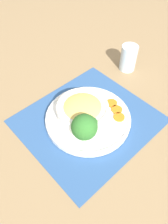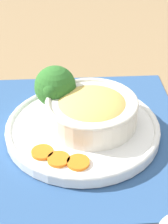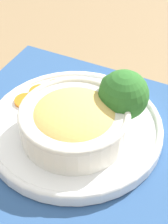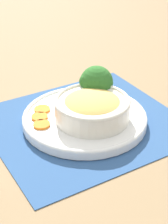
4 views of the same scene
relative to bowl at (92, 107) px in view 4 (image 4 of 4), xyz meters
The scene contains 8 objects.
ground_plane 0.05m from the bowl, 110.06° to the left, with size 4.00×4.00×0.00m, color #8C704C.
placemat 0.05m from the bowl, 110.06° to the left, with size 0.46×0.43×0.00m.
plate 0.04m from the bowl, 110.06° to the left, with size 0.28×0.28×0.02m.
bowl is the anchor object (origin of this frame).
broccoli_floret 0.08m from the bowl, 43.96° to the left, with size 0.08×0.08×0.09m.
carrot_slice_near 0.12m from the bowl, 124.80° to the left, with size 0.04×0.04×0.01m.
carrot_slice_middle 0.12m from the bowl, 140.59° to the left, with size 0.04×0.04×0.01m.
carrot_slice_far 0.12m from the bowl, 156.73° to the left, with size 0.04×0.04×0.01m.
Camera 4 is at (-0.44, -0.55, 0.46)m, focal length 60.00 mm.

